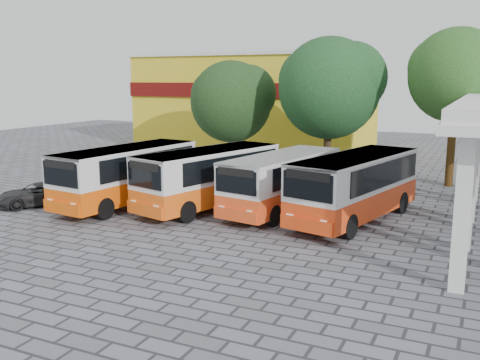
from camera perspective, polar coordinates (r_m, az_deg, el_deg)
The scene contains 10 objects.
ground at distance 21.47m, azimuth 1.00°, elevation -5.97°, with size 90.00×90.00×0.00m, color #5C5D64.
shophouse_block at distance 48.81m, azimuth 1.72°, elevation 8.45°, with size 20.40×10.40×8.30m.
bus_far_left at distance 26.77m, azimuth -11.97°, elevation 0.83°, with size 3.43×8.23×2.87m.
bus_centre_left at distance 25.59m, azimuth -3.31°, elevation 0.57°, with size 4.41×8.37×2.85m.
bus_centre_right at distance 24.98m, azimuth 4.52°, elevation 0.11°, with size 3.52×7.83×2.71m.
bus_far_right at distance 23.83m, azimuth 12.22°, elevation -0.35°, with size 4.24×8.49×2.91m.
tree_left at distance 37.44m, azimuth -0.84°, elevation 8.64°, with size 5.93×5.65×7.40m.
tree_middle at distance 34.29m, azimuth 9.65°, elevation 9.99°, with size 6.68×6.36×8.75m.
tree_right at distance 32.93m, azimuth 22.24°, elevation 10.60°, with size 5.59×5.33×9.02m.
parked_car at distance 28.23m, azimuth -20.77°, elevation -1.44°, with size 1.81×3.93×1.09m, color black.
Camera 1 is at (8.39, -18.76, 6.22)m, focal length 40.00 mm.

